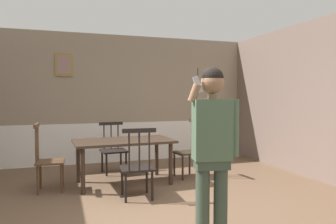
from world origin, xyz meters
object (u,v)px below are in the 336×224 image
(chair_at_table_head, at_px, (137,166))
(person_figure, at_px, (213,143))
(chair_opposite_corner, at_px, (188,150))
(dining_table, at_px, (124,145))
(chair_near_window, at_px, (48,160))
(chair_by_doorway, at_px, (113,149))

(chair_at_table_head, xyz_separation_m, person_figure, (0.39, -1.63, 0.55))
(chair_opposite_corner, bearing_deg, dining_table, 85.79)
(chair_near_window, bearing_deg, dining_table, 95.92)
(chair_at_table_head, distance_m, chair_opposite_corner, 1.48)
(chair_by_doorway, distance_m, chair_at_table_head, 1.69)
(dining_table, xyz_separation_m, person_figure, (0.43, -2.47, 0.37))
(dining_table, height_order, chair_at_table_head, chair_at_table_head)
(dining_table, xyz_separation_m, chair_at_table_head, (0.04, -0.84, -0.18))
(dining_table, xyz_separation_m, chair_opposite_corner, (1.20, 0.06, -0.16))
(chair_by_doorway, bearing_deg, dining_table, 87.86)
(dining_table, distance_m, chair_by_doorway, 0.86)
(chair_at_table_head, bearing_deg, dining_table, 95.72)
(chair_near_window, xyz_separation_m, chair_by_doorway, (1.16, 0.90, -0.03))
(chair_by_doorway, height_order, person_figure, person_figure)
(chair_near_window, relative_size, chair_at_table_head, 1.02)
(chair_at_table_head, height_order, chair_opposite_corner, chair_opposite_corner)
(dining_table, height_order, chair_by_doorway, chair_by_doorway)
(chair_opposite_corner, height_order, person_figure, person_figure)
(chair_by_doorway, relative_size, chair_at_table_head, 0.94)
(dining_table, relative_size, chair_opposite_corner, 1.59)
(dining_table, distance_m, chair_near_window, 1.22)
(chair_by_doorway, xyz_separation_m, chair_at_table_head, (0.08, -1.68, 0.02))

